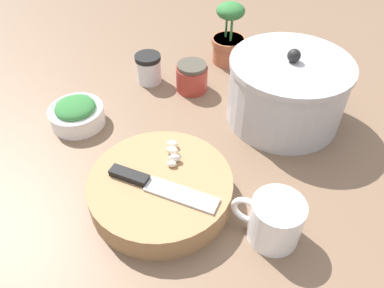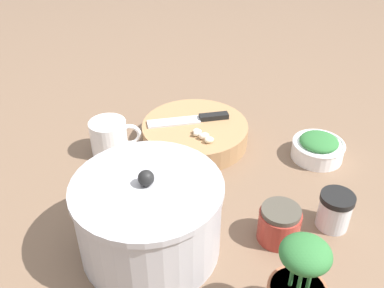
% 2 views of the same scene
% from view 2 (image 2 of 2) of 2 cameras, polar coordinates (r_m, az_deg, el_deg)
% --- Properties ---
extents(ground_plane, '(5.00, 5.00, 0.00)m').
position_cam_2_polar(ground_plane, '(0.98, 3.46, -4.06)').
color(ground_plane, brown).
extents(cutting_board, '(0.26, 0.26, 0.05)m').
position_cam_2_polar(cutting_board, '(1.07, 0.40, 1.43)').
color(cutting_board, '#9E754C').
rests_on(cutting_board, ground_plane).
extents(chef_knife, '(0.19, 0.13, 0.01)m').
position_cam_2_polar(chef_knife, '(1.07, 0.18, 3.32)').
color(chef_knife, black).
rests_on(chef_knife, cutting_board).
extents(garlic_cloves, '(0.07, 0.05, 0.02)m').
position_cam_2_polar(garlic_cloves, '(1.00, 1.41, 1.15)').
color(garlic_cloves, silver).
rests_on(garlic_cloves, cutting_board).
extents(herb_bowl, '(0.12, 0.12, 0.06)m').
position_cam_2_polar(herb_bowl, '(1.06, 16.44, -0.44)').
color(herb_bowl, white).
rests_on(herb_bowl, ground_plane).
extents(spice_jar, '(0.07, 0.07, 0.08)m').
position_cam_2_polar(spice_jar, '(0.88, 18.49, -8.40)').
color(spice_jar, silver).
rests_on(spice_jar, ground_plane).
extents(coffee_mug, '(0.12, 0.09, 0.09)m').
position_cam_2_polar(coffee_mug, '(1.05, -10.81, 0.96)').
color(coffee_mug, white).
rests_on(coffee_mug, ground_plane).
extents(honey_jar, '(0.08, 0.08, 0.07)m').
position_cam_2_polar(honey_jar, '(0.83, 11.55, -10.41)').
color(honey_jar, '#9E3328').
rests_on(honey_jar, ground_plane).
extents(stock_pot, '(0.26, 0.26, 0.18)m').
position_cam_2_polar(stock_pot, '(0.77, -5.74, -9.67)').
color(stock_pot, '#B2B2B7').
rests_on(stock_pot, ground_plane).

